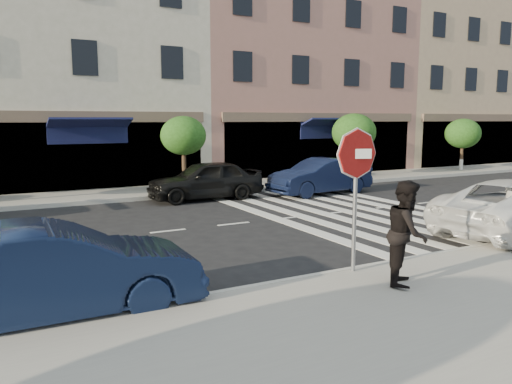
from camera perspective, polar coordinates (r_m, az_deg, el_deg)
name	(u,v)px	position (r m, az deg, el deg)	size (l,w,h in m)	color
ground	(231,269)	(10.34, -2.86, -8.80)	(120.00, 120.00, 0.00)	black
sidewalk_near	(348,334)	(7.33, 10.42, -15.72)	(60.00, 4.50, 0.15)	gray
sidewalk_far	(111,195)	(20.59, -16.21, -0.32)	(60.00, 3.00, 0.15)	gray
building_centre	(68,68)	(26.31, -20.67, 13.14)	(11.00, 9.00, 11.00)	beige
building_east_mid	(281,60)	(30.53, 2.92, 14.79)	(13.00, 9.00, 13.00)	#AD7267
building_east_far	(432,77)	(38.46, 19.42, 12.25)	(12.00, 9.00, 12.00)	tan
street_tree_c	(183,136)	(21.03, -8.30, 6.35)	(1.90, 1.90, 3.04)	#473323
street_tree_ea	(354,133)	(25.57, 11.12, 6.69)	(2.20, 2.20, 3.19)	#473323
street_tree_eb	(463,134)	(31.27, 22.57, 6.17)	(2.00, 2.00, 2.94)	#473323
stop_sign	(356,169)	(9.50, 11.41, 2.62)	(0.92, 0.35, 2.74)	gray
walker	(407,233)	(9.15, 16.86, -4.46)	(0.90, 0.70, 1.85)	black
car_near_mid	(53,272)	(8.29, -22.15, -8.45)	(1.56, 4.48, 1.48)	#0E1832
car_far_mid	(205,180)	(19.13, -5.83, 1.38)	(1.77, 4.41, 1.50)	black
car_far_right	(320,176)	(20.56, 7.36, 1.79)	(1.55, 4.45, 1.47)	black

